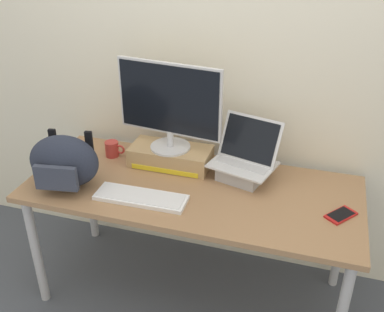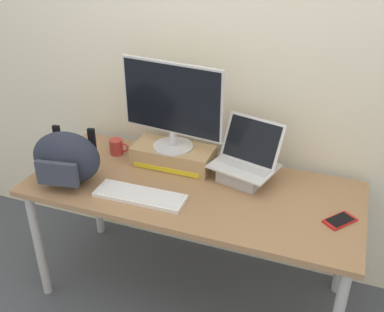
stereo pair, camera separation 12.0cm
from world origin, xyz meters
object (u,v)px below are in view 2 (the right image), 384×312
object	(u,v)px
desktop_monitor	(172,105)
coffee_mug	(117,147)
cell_phone	(340,220)
plush_toy	(71,147)
messenger_backpack	(66,158)
external_keyboard	(140,196)
toner_box_yellow	(173,156)
open_laptop	(245,168)

from	to	relation	value
desktop_monitor	coffee_mug	xyz separation A→B (m)	(-0.35, -0.00, -0.31)
cell_phone	plush_toy	xyz separation A→B (m)	(-1.51, 0.11, 0.05)
messenger_backpack	external_keyboard	bearing A→B (deg)	-10.21
toner_box_yellow	external_keyboard	bearing A→B (deg)	-94.17
toner_box_yellow	messenger_backpack	distance (m)	0.57
external_keyboard	plush_toy	bearing A→B (deg)	154.49
messenger_backpack	cell_phone	xyz separation A→B (m)	(1.36, 0.14, -0.13)
cell_phone	external_keyboard	bearing A→B (deg)	-132.85
open_laptop	external_keyboard	world-z (taller)	open_laptop
external_keyboard	desktop_monitor	bearing A→B (deg)	84.72
open_laptop	coffee_mug	bearing A→B (deg)	-165.94
desktop_monitor	messenger_backpack	world-z (taller)	desktop_monitor
toner_box_yellow	cell_phone	xyz separation A→B (m)	(0.92, -0.22, -0.05)
cell_phone	plush_toy	distance (m)	1.52
open_laptop	plush_toy	distance (m)	1.01
messenger_backpack	open_laptop	bearing A→B (deg)	12.83
coffee_mug	plush_toy	bearing A→B (deg)	-155.53
external_keyboard	cell_phone	world-z (taller)	external_keyboard
toner_box_yellow	open_laptop	size ratio (longest dim) A/B	1.18
desktop_monitor	external_keyboard	xyz separation A→B (m)	(-0.03, -0.37, -0.35)
toner_box_yellow	external_keyboard	distance (m)	0.37
toner_box_yellow	open_laptop	bearing A→B (deg)	-2.13
open_laptop	coffee_mug	xyz separation A→B (m)	(-0.77, 0.01, -0.02)
external_keyboard	messenger_backpack	distance (m)	0.43
open_laptop	messenger_backpack	bearing A→B (deg)	-142.84
coffee_mug	cell_phone	distance (m)	1.29
desktop_monitor	open_laptop	size ratio (longest dim) A/B	1.54
open_laptop	cell_phone	size ratio (longest dim) A/B	2.25
desktop_monitor	open_laptop	bearing A→B (deg)	5.03
desktop_monitor	external_keyboard	bearing A→B (deg)	-87.16
plush_toy	external_keyboard	bearing A→B (deg)	-24.38
external_keyboard	cell_phone	bearing A→B (deg)	7.53
toner_box_yellow	plush_toy	distance (m)	0.60
desktop_monitor	coffee_mug	distance (m)	0.47
cell_phone	open_laptop	bearing A→B (deg)	-163.92
open_laptop	external_keyboard	distance (m)	0.57
coffee_mug	plush_toy	size ratio (longest dim) A/B	1.15
external_keyboard	messenger_backpack	xyz separation A→B (m)	(-0.41, 0.01, 0.13)
coffee_mug	messenger_backpack	bearing A→B (deg)	-103.24
external_keyboard	messenger_backpack	world-z (taller)	messenger_backpack
cell_phone	plush_toy	world-z (taller)	plush_toy
open_laptop	external_keyboard	xyz separation A→B (m)	(-0.44, -0.35, -0.06)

